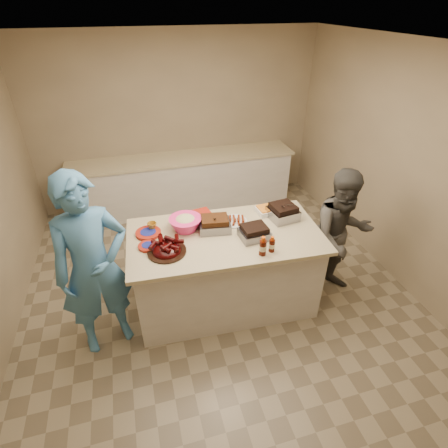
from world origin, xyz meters
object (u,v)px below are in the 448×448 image
object	(u,v)px
rib_platter	(167,252)
bbq_bottle_b	(271,251)
mustard_bottle	(212,227)
bbq_bottle_a	(262,254)
guest_gray	(329,287)
island	(225,300)
roasting_pan	(282,218)
guest_blue	(112,337)
plastic_cup	(153,230)
coleslaw_bowl	(186,229)

from	to	relation	value
rib_platter	bbq_bottle_b	bearing A→B (deg)	-14.77
mustard_bottle	bbq_bottle_a	bearing A→B (deg)	-59.07
bbq_bottle_a	guest_gray	distance (m)	1.45
island	rib_platter	size ratio (longest dim) A/B	5.31
island	roasting_pan	world-z (taller)	roasting_pan
mustard_bottle	guest_gray	world-z (taller)	mustard_bottle
rib_platter	mustard_bottle	size ratio (longest dim) A/B	2.87
bbq_bottle_b	mustard_bottle	xyz separation A→B (m)	(-0.45, 0.56, 0.00)
guest_blue	guest_gray	distance (m)	2.61
island	plastic_cup	bearing A→B (deg)	161.47
rib_platter	roasting_pan	bearing A→B (deg)	11.54
coleslaw_bowl	island	bearing A→B (deg)	-28.40
island	guest_gray	bearing A→B (deg)	-2.46
rib_platter	guest_blue	distance (m)	1.17
bbq_bottle_a	rib_platter	bearing A→B (deg)	162.19
mustard_bottle	island	bearing A→B (deg)	-59.64
island	roasting_pan	bearing A→B (deg)	14.27
coleslaw_bowl	roasting_pan	bearing A→B (deg)	-3.58
bbq_bottle_a	mustard_bottle	xyz separation A→B (m)	(-0.35, 0.58, -0.00)
island	mustard_bottle	bearing A→B (deg)	123.57
bbq_bottle_a	plastic_cup	distance (m)	1.20
coleslaw_bowl	plastic_cup	bearing A→B (deg)	166.41
rib_platter	roasting_pan	xyz separation A→B (m)	(1.33, 0.27, 0.00)
rib_platter	plastic_cup	size ratio (longest dim) A/B	3.87
island	guest_gray	xyz separation A→B (m)	(1.30, -0.13, 0.00)
roasting_pan	guest_gray	size ratio (longest dim) A/B	0.18
coleslaw_bowl	guest_gray	world-z (taller)	coleslaw_bowl
mustard_bottle	guest_blue	xyz separation A→B (m)	(-1.21, -0.36, -0.95)
coleslaw_bowl	guest_blue	world-z (taller)	coleslaw_bowl
island	guest_blue	world-z (taller)	island
roasting_pan	coleslaw_bowl	world-z (taller)	coleslaw_bowl
rib_platter	plastic_cup	bearing A→B (deg)	102.57
island	guest_blue	distance (m)	1.32
roasting_pan	bbq_bottle_a	world-z (taller)	bbq_bottle_a
plastic_cup	island	bearing A→B (deg)	-21.74
guest_gray	rib_platter	bearing A→B (deg)	-178.09
island	guest_blue	xyz separation A→B (m)	(-1.30, -0.19, 0.00)
rib_platter	mustard_bottle	bearing A→B (deg)	29.50
island	rib_platter	distance (m)	1.15
plastic_cup	bbq_bottle_a	bearing A→B (deg)	-35.89
rib_platter	coleslaw_bowl	xyz separation A→B (m)	(0.25, 0.34, -0.00)
coleslaw_bowl	bbq_bottle_b	bearing A→B (deg)	-39.16
rib_platter	island	bearing A→B (deg)	12.08
rib_platter	plastic_cup	distance (m)	0.43
island	bbq_bottle_a	size ratio (longest dim) A/B	9.95
roasting_pan	bbq_bottle_b	world-z (taller)	bbq_bottle_b
bbq_bottle_b	guest_blue	size ratio (longest dim) A/B	0.09
roasting_pan	bbq_bottle_a	size ratio (longest dim) A/B	1.43
coleslaw_bowl	guest_blue	distance (m)	1.39
plastic_cup	guest_blue	size ratio (longest dim) A/B	0.05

